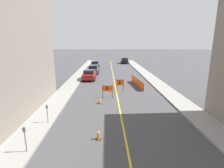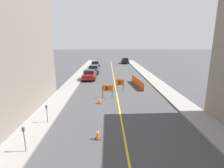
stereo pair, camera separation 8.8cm
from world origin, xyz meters
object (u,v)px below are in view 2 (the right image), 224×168
object	(u,v)px
parked_car_curb_far	(95,64)
traffic_cone_fourth	(100,100)
traffic_cone_third	(98,134)
parked_car_curb_mid	(94,69)
parking_meter_near_curb	(24,134)
parking_meter_far_curb	(47,110)
arrow_barricade_primary	(107,89)
parked_car_opposite_side	(125,61)
arrow_barricade_secondary	(120,83)
parked_car_curb_near	(90,75)

from	to	relation	value
parked_car_curb_far	traffic_cone_fourth	bearing A→B (deg)	-87.23
traffic_cone_third	parked_car_curb_mid	distance (m)	23.26
parking_meter_near_curb	parking_meter_far_curb	xyz separation A→B (m)	(0.00, 3.51, -0.06)
traffic_cone_third	arrow_barricade_primary	distance (m)	8.19
parked_car_curb_far	parked_car_opposite_side	xyz separation A→B (m)	(7.74, 8.55, 0.00)
traffic_cone_fourth	arrow_barricade_secondary	distance (m)	4.97
parked_car_curb_far	parked_car_curb_mid	bearing A→B (deg)	-90.53
arrow_barricade_primary	parked_car_curb_near	distance (m)	9.94
arrow_barricade_primary	parked_car_curb_near	size ratio (longest dim) A/B	0.32
traffic_cone_third	traffic_cone_fourth	world-z (taller)	traffic_cone_third
traffic_cone_third	parked_car_curb_near	distance (m)	17.82
parking_meter_near_curb	parking_meter_far_curb	bearing A→B (deg)	90.00
parking_meter_far_curb	parked_car_curb_mid	bearing A→B (deg)	85.20
traffic_cone_fourth	arrow_barricade_primary	xyz separation A→B (m)	(0.76, 1.71, 0.71)
parked_car_curb_far	parking_meter_near_curb	distance (m)	32.04
parking_meter_near_curb	traffic_cone_third	bearing A→B (deg)	19.88
traffic_cone_fourth	parked_car_curb_far	size ratio (longest dim) A/B	0.15
parked_car_curb_mid	parking_meter_near_curb	bearing A→B (deg)	-93.75
arrow_barricade_primary	parked_car_opposite_side	xyz separation A→B (m)	(4.95, 31.04, -0.22)
traffic_cone_fourth	parking_meter_near_curb	xyz separation A→B (m)	(-3.61, -7.80, 0.85)
arrow_barricade_primary	parked_car_curb_near	world-z (taller)	parked_car_curb_near
parked_car_curb_mid	parked_car_opposite_side	bearing A→B (deg)	65.14
traffic_cone_third	arrow_barricade_secondary	distance (m)	11.01
arrow_barricade_primary	traffic_cone_fourth	bearing A→B (deg)	-110.70
traffic_cone_fourth	parked_car_curb_far	world-z (taller)	parked_car_curb_far
parked_car_curb_mid	parked_car_opposite_side	distance (m)	17.70
traffic_cone_third	arrow_barricade_primary	bearing A→B (deg)	85.83
arrow_barricade_secondary	parked_car_curb_far	size ratio (longest dim) A/B	0.34
traffic_cone_third	parking_meter_far_curb	distance (m)	4.40
parked_car_curb_far	parking_meter_far_curb	bearing A→B (deg)	-95.20
traffic_cone_fourth	parked_car_curb_far	distance (m)	24.28
parked_car_curb_near	parking_meter_far_curb	bearing A→B (deg)	-93.62
parked_car_opposite_side	parking_meter_far_curb	distance (m)	38.19
traffic_cone_fourth	parked_car_curb_near	size ratio (longest dim) A/B	0.15
arrow_barricade_primary	arrow_barricade_secondary	bearing A→B (deg)	63.04
arrow_barricade_secondary	parked_car_opposite_side	distance (m)	28.60
traffic_cone_fourth	parked_car_curb_mid	distance (m)	16.84
arrow_barricade_secondary	parked_car_curb_far	distance (m)	20.32
parked_car_curb_far	parking_meter_near_curb	bearing A→B (deg)	-94.85
arrow_barricade_secondary	parked_car_curb_far	bearing A→B (deg)	99.80
traffic_cone_fourth	arrow_barricade_primary	world-z (taller)	arrow_barricade_primary
arrow_barricade_primary	arrow_barricade_secondary	distance (m)	3.05
parked_car_curb_mid	parked_car_curb_far	size ratio (longest dim) A/B	0.99
parked_car_curb_mid	parked_car_curb_far	world-z (taller)	same
parked_car_curb_near	traffic_cone_fourth	bearing A→B (deg)	-77.51
traffic_cone_third	parking_meter_near_curb	xyz separation A→B (m)	(-3.77, -1.36, 0.80)
traffic_cone_fourth	traffic_cone_third	bearing A→B (deg)	-88.52
parked_car_curb_mid	parking_meter_near_curb	size ratio (longest dim) A/B	2.97
traffic_cone_fourth	parked_car_curb_mid	xyz separation A→B (m)	(-1.84, 16.73, 0.49)
parked_car_curb_near	parked_car_opposite_side	distance (m)	22.88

